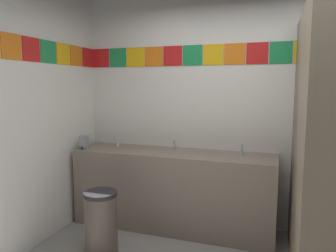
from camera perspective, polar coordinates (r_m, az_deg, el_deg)
name	(u,v)px	position (r m, az deg, el deg)	size (l,w,h in m)	color
wall_back	(245,102)	(3.66, 13.62, 4.27)	(3.82, 0.09, 2.85)	white
vanity_counter	(173,189)	(3.67, 0.86, -11.16)	(2.24, 0.57, 0.87)	gray
faucet_left	(117,142)	(3.92, -9.16, -2.89)	(0.04, 0.10, 0.14)	silver
faucet_center	(175,146)	(3.63, 1.31, -3.60)	(0.04, 0.10, 0.14)	silver
faucet_right	(242,150)	(3.49, 13.13, -4.26)	(0.04, 0.10, 0.14)	silver
soap_dispenser	(84,142)	(3.85, -14.84, -2.83)	(0.09, 0.09, 0.16)	gray
stall_divider	(324,153)	(2.63, 26.17, -4.37)	(0.92, 1.55, 2.23)	#726651
trash_bin	(101,223)	(3.24, -11.90, -16.63)	(0.32, 0.32, 0.61)	brown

